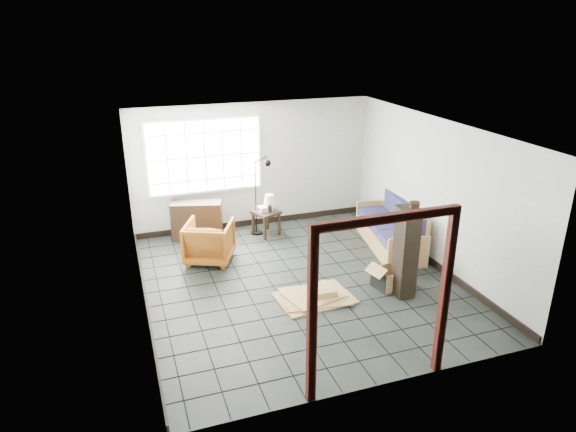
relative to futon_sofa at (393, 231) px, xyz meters
name	(u,v)px	position (x,y,z in m)	size (l,w,h in m)	color
ground	(299,282)	(-2.21, -0.79, -0.32)	(5.50, 5.50, 0.00)	black
room_shell	(299,186)	(-2.21, -0.76, 1.36)	(5.02, 5.52, 2.61)	#AAB0A9
window_panel	(205,156)	(-3.21, 1.91, 1.28)	(2.32, 0.08, 1.52)	silver
doorway_trim	(383,282)	(-2.21, -3.49, 1.06)	(1.80, 0.08, 2.20)	#330E0B
futon_sofa	(393,231)	(0.00, 0.00, 0.00)	(1.10, 2.10, 0.89)	#976C44
armchair	(209,240)	(-3.46, 0.52, 0.09)	(0.81, 0.75, 0.83)	#975416
side_table	(266,215)	(-2.14, 1.35, 0.10)	(0.61, 0.61, 0.51)	black
table_lamp	(269,200)	(-2.08, 1.30, 0.44)	(0.28, 0.28, 0.36)	black
projector	(265,208)	(-2.15, 1.37, 0.24)	(0.30, 0.25, 0.10)	silver
floor_lamp	(262,193)	(-2.20, 1.41, 0.55)	(0.44, 0.35, 1.64)	black
console_shelf	(197,220)	(-3.49, 1.61, 0.06)	(1.05, 0.63, 0.77)	black
tall_shelf	(406,251)	(-0.78, -1.69, 0.43)	(0.33, 0.42, 1.47)	black
pot	(415,206)	(-0.74, -1.76, 1.21)	(0.19, 0.19, 0.11)	black
open_box	(389,278)	(-0.86, -1.40, -0.16)	(0.83, 0.53, 0.44)	#A78350
cardboard_pile	(316,296)	(-2.14, -1.38, -0.28)	(1.23, 0.92, 0.17)	#A78350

